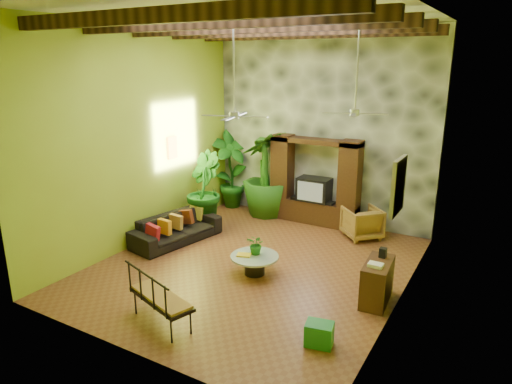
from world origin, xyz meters
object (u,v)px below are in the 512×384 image
Objects in this scene: ceiling_fan_back at (355,102)px; tall_plant_c at (266,174)px; wicker_armchair at (362,223)px; side_console at (377,282)px; coffee_table at (255,262)px; green_bin at (319,334)px; entertainment_center at (314,188)px; iron_bench at (158,296)px; ceiling_fan_front at (234,104)px; sofa at (176,229)px; tall_plant_a at (231,169)px; tall_plant_b at (203,190)px.

ceiling_fan_back is 4.17m from tall_plant_c.
wicker_armchair is 3.13m from side_console.
green_bin is (2.07, -1.59, -0.08)m from coffee_table.
tall_plant_c reaches higher than entertainment_center.
ceiling_fan_back reaches higher than entertainment_center.
tall_plant_c is 5.97m from iron_bench.
coffee_table is 2.46m from side_console.
ceiling_fan_front is 4.33m from green_bin.
ceiling_fan_back is at bearing 47.54° from coffee_table.
tall_plant_c is at bearing 148.24° from ceiling_fan_back.
ceiling_fan_back is 1.90× the size of coffee_table.
tall_plant_c is 6.27m from green_bin.
coffee_table reaches higher than green_bin.
sofa is 4.51m from wicker_armchair.
side_console is (1.19, -2.89, 0.00)m from wicker_armchair.
entertainment_center is 1.07× the size of sofa.
ceiling_fan_front reaches higher than tall_plant_c.
green_bin is at bearing -31.66° from ceiling_fan_front.
green_bin is (3.67, -4.98, -1.01)m from tall_plant_c.
tall_plant_c is at bearing 126.37° from green_bin.
green_bin is at bearing -45.91° from tall_plant_a.
entertainment_center is at bearing 86.76° from ceiling_fan_front.
sofa is 2.34× the size of side_console.
iron_bench reaches higher than side_console.
wicker_armchair is 0.85× the size of coffee_table.
tall_plant_a is 7.13m from green_bin.
green_bin is (2.46, 0.83, -0.37)m from iron_bench.
sofa is 2.68× the size of wicker_armchair.
tall_plant_c is at bearing 136.94° from side_console.
tall_plant_b reaches higher than coffee_table.
tall_plant_b is (0.25, -1.69, -0.17)m from tall_plant_a.
entertainment_center is at bearing -0.29° from tall_plant_a.
iron_bench is (2.10, -2.98, 0.22)m from sofa.
tall_plant_b is at bearing 157.61° from side_console.
wicker_armchair is 4.10m from tall_plant_b.
ceiling_fan_back reaches higher than coffee_table.
green_bin is at bearing -37.56° from coffee_table.
entertainment_center reaches higher than tall_plant_b.
ceiling_fan_back is at bearing -24.67° from tall_plant_a.
entertainment_center is 1.01× the size of tall_plant_c.
ceiling_fan_front is 0.78× the size of tall_plant_c.
tall_plant_a is 0.97× the size of tall_plant_c.
ceiling_fan_back is at bearing 122.81° from side_console.
tall_plant_c is 1.68× the size of iron_bench.
sofa is 0.97× the size of tall_plant_a.
tall_plant_a is at bearing 124.57° from ceiling_fan_front.
tall_plant_a reaches higher than iron_bench.
tall_plant_c is (-1.40, -0.08, 0.22)m from entertainment_center.
sofa is 2.56m from coffee_table.
sofa is at bearing -128.34° from entertainment_center.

